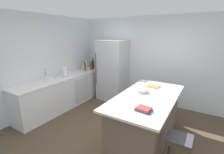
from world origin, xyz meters
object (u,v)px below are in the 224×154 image
object	(u,v)px
hot_sauce_bottle	(93,65)
cookbook_stack	(144,109)
sink_faucet	(55,73)
gin_bottle	(83,67)
flower_vase	(46,78)
kitchen_island	(146,117)
whiskey_bottle	(85,67)
wine_bottle	(93,64)
refrigerator	(113,70)
syrup_bottle	(92,66)
vinegar_bottle	(91,66)
bar_stool	(179,144)
cutting_board	(153,86)
mixing_bowl	(142,91)
paper_towel_roll	(65,72)
soda_bottle	(86,66)

from	to	relation	value
hot_sauce_bottle	cookbook_stack	bearing A→B (deg)	-39.29
sink_faucet	gin_bottle	distance (m)	1.11
flower_vase	cookbook_stack	xyz separation A→B (m)	(2.75, -0.30, -0.04)
sink_faucet	gin_bottle	xyz separation A→B (m)	(0.04, 1.11, -0.03)
kitchen_island	whiskey_bottle	bearing A→B (deg)	155.60
wine_bottle	whiskey_bottle	xyz separation A→B (m)	(-0.06, -0.39, -0.03)
refrigerator	sink_faucet	distance (m)	1.78
syrup_bottle	vinegar_bottle	bearing A→B (deg)	-83.00
bar_stool	vinegar_bottle	bearing A→B (deg)	148.29
sink_faucet	cutting_board	xyz separation A→B (m)	(2.54, 0.63, -0.12)
sink_faucet	cutting_board	world-z (taller)	sink_faucet
gin_bottle	mixing_bowl	world-z (taller)	gin_bottle
bar_stool	paper_towel_roll	distance (m)	3.45
paper_towel_roll	hot_sauce_bottle	bearing A→B (deg)	92.79
vinegar_bottle	whiskey_bottle	size ratio (longest dim) A/B	1.00
syrup_bottle	gin_bottle	bearing A→B (deg)	-101.61
hot_sauce_bottle	cutting_board	distance (m)	2.77
kitchen_island	flower_vase	distance (m)	2.67
wine_bottle	soda_bottle	xyz separation A→B (m)	(-0.06, -0.29, -0.01)
refrigerator	vinegar_bottle	xyz separation A→B (m)	(-0.80, -0.11, 0.07)
wine_bottle	soda_bottle	size ratio (longest dim) A/B	1.03
syrup_bottle	cookbook_stack	xyz separation A→B (m)	(2.65, -2.09, -0.05)
gin_bottle	bar_stool	bearing A→B (deg)	-27.16
refrigerator	paper_towel_roll	size ratio (longest dim) A/B	6.09
vinegar_bottle	cookbook_stack	size ratio (longest dim) A/B	1.18
flower_vase	kitchen_island	bearing A→B (deg)	7.21
hot_sauce_bottle	syrup_bottle	distance (m)	0.24
refrigerator	gin_bottle	xyz separation A→B (m)	(-0.89, -0.40, 0.08)
vinegar_bottle	gin_bottle	distance (m)	0.30
kitchen_island	mixing_bowl	bearing A→B (deg)	140.59
kitchen_island	sink_faucet	size ratio (longest dim) A/B	6.83
hot_sauce_bottle	flower_vase	bearing A→B (deg)	-88.63
soda_bottle	mixing_bowl	world-z (taller)	soda_bottle
soda_bottle	mixing_bowl	size ratio (longest dim) A/B	1.45
soda_bottle	cookbook_stack	bearing A→B (deg)	-34.56
wine_bottle	cookbook_stack	distance (m)	3.48
syrup_bottle	gin_bottle	size ratio (longest dim) A/B	0.87
bar_stool	gin_bottle	bearing A→B (deg)	152.84
wine_bottle	cutting_board	world-z (taller)	wine_bottle
flower_vase	wine_bottle	xyz separation A→B (m)	(0.05, 1.89, 0.06)
vinegar_bottle	soda_bottle	xyz separation A→B (m)	(-0.11, -0.11, 0.03)
syrup_bottle	cutting_board	world-z (taller)	syrup_bottle
gin_bottle	cutting_board	bearing A→B (deg)	-10.93
kitchen_island	refrigerator	world-z (taller)	refrigerator
flower_vase	cutting_board	distance (m)	2.68
refrigerator	sink_faucet	size ratio (longest dim) A/B	6.33
bar_stool	sink_faucet	xyz separation A→B (m)	(-3.33, 0.58, 0.53)
cookbook_stack	cutting_board	xyz separation A→B (m)	(-0.24, 1.23, -0.02)
refrigerator	gin_bottle	size ratio (longest dim) A/B	5.78
bar_stool	vinegar_bottle	world-z (taller)	vinegar_bottle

